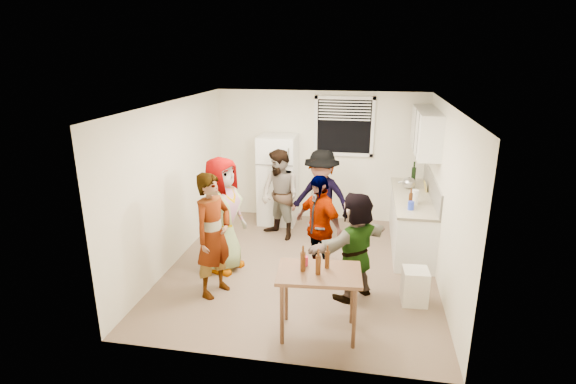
% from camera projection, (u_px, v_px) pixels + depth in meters
% --- Properties ---
extents(room, '(4.00, 4.50, 2.50)m').
position_uv_depth(room, '(302.00, 267.00, 6.96)').
color(room, white).
rests_on(room, ground).
extents(window, '(1.12, 0.10, 1.06)m').
position_uv_depth(window, '(344.00, 127.00, 8.40)').
color(window, white).
rests_on(window, room).
extents(refrigerator, '(0.70, 0.70, 1.70)m').
position_uv_depth(refrigerator, '(278.00, 179.00, 8.60)').
color(refrigerator, white).
rests_on(refrigerator, ground).
extents(counter_lower, '(0.60, 2.20, 0.86)m').
position_uv_depth(counter_lower, '(411.00, 222.00, 7.62)').
color(counter_lower, white).
rests_on(counter_lower, ground).
extents(countertop, '(0.64, 2.22, 0.04)m').
position_uv_depth(countertop, '(413.00, 197.00, 7.48)').
color(countertop, beige).
rests_on(countertop, counter_lower).
extents(backsplash, '(0.03, 2.20, 0.36)m').
position_uv_depth(backsplash, '(432.00, 186.00, 7.37)').
color(backsplash, '#BCB7AC').
rests_on(backsplash, countertop).
extents(upper_cabinets, '(0.34, 1.60, 0.70)m').
position_uv_depth(upper_cabinets, '(426.00, 131.00, 7.33)').
color(upper_cabinets, white).
rests_on(upper_cabinets, room).
extents(kettle, '(0.29, 0.26, 0.22)m').
position_uv_depth(kettle, '(408.00, 188.00, 7.87)').
color(kettle, silver).
rests_on(kettle, countertop).
extents(paper_towel, '(0.11, 0.11, 0.23)m').
position_uv_depth(paper_towel, '(414.00, 204.00, 7.07)').
color(paper_towel, white).
rests_on(paper_towel, countertop).
extents(wine_bottle, '(0.08, 0.08, 0.30)m').
position_uv_depth(wine_bottle, '(413.00, 184.00, 8.15)').
color(wine_bottle, black).
rests_on(wine_bottle, countertop).
extents(beer_bottle_counter, '(0.06, 0.06, 0.23)m').
position_uv_depth(beer_bottle_counter, '(410.00, 207.00, 6.91)').
color(beer_bottle_counter, '#47230C').
rests_on(beer_bottle_counter, countertop).
extents(blue_cup, '(0.10, 0.10, 0.13)m').
position_uv_depth(blue_cup, '(411.00, 210.00, 6.82)').
color(blue_cup, blue).
rests_on(blue_cup, countertop).
extents(picture_frame, '(0.02, 0.19, 0.16)m').
position_uv_depth(picture_frame, '(425.00, 186.00, 7.70)').
color(picture_frame, gold).
rests_on(picture_frame, countertop).
extents(trash_bin, '(0.35, 0.35, 0.48)m').
position_uv_depth(trash_bin, '(415.00, 286.00, 5.91)').
color(trash_bin, white).
rests_on(trash_bin, ground).
extents(serving_table, '(1.00, 0.71, 0.81)m').
position_uv_depth(serving_table, '(318.00, 332.00, 5.35)').
color(serving_table, brown).
rests_on(serving_table, ground).
extents(beer_bottle_table, '(0.05, 0.05, 0.21)m').
position_uv_depth(beer_bottle_table, '(327.00, 268.00, 5.20)').
color(beer_bottle_table, '#47230C').
rests_on(beer_bottle_table, serving_table).
extents(red_cup, '(0.08, 0.08, 0.11)m').
position_uv_depth(red_cup, '(305.00, 265.00, 5.26)').
color(red_cup, '#B11C38').
rests_on(red_cup, serving_table).
extents(guest_grey, '(1.95, 1.42, 0.56)m').
position_uv_depth(guest_grey, '(225.00, 268.00, 6.93)').
color(guest_grey, gray).
rests_on(guest_grey, ground).
extents(guest_stripe, '(1.82, 1.24, 0.41)m').
position_uv_depth(guest_stripe, '(216.00, 292.00, 6.24)').
color(guest_stripe, '#141933').
rests_on(guest_stripe, ground).
extents(guest_back_left, '(1.55, 1.75, 0.60)m').
position_uv_depth(guest_back_left, '(280.00, 237.00, 8.08)').
color(guest_back_left, brown).
rests_on(guest_back_left, ground).
extents(guest_back_right, '(1.51, 1.89, 0.61)m').
position_uv_depth(guest_back_right, '(320.00, 243.00, 7.84)').
color(guest_back_right, '#3F3F43').
rests_on(guest_back_right, ground).
extents(guest_black, '(1.69, 1.77, 0.38)m').
position_uv_depth(guest_black, '(317.00, 274.00, 6.73)').
color(guest_black, black).
rests_on(guest_black, ground).
extents(guest_orange, '(2.03, 2.02, 0.44)m').
position_uv_depth(guest_orange, '(353.00, 296.00, 6.15)').
color(guest_orange, '#E99A57').
rests_on(guest_orange, ground).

